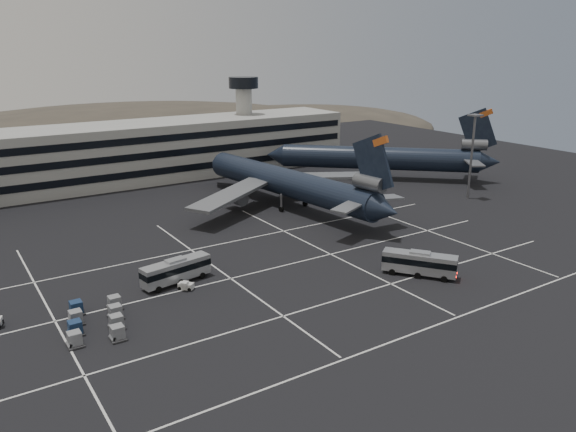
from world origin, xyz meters
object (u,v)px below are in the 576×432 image
at_px(bus_near, 420,262).
at_px(bus_far, 176,270).
at_px(uld_cluster, 96,320).
at_px(trijet_main, 289,183).

xyz_separation_m(bus_near, bus_far, (-30.59, 16.77, -0.06)).
height_order(bus_near, bus_far, bus_near).
xyz_separation_m(bus_near, uld_cluster, (-43.57, 10.03, -1.22)).
distance_m(bus_far, uld_cluster, 14.67).
relative_size(bus_near, bus_far, 0.95).
relative_size(bus_far, uld_cluster, 0.91).
xyz_separation_m(trijet_main, bus_near, (-3.76, -40.43, -3.20)).
xyz_separation_m(trijet_main, bus_far, (-34.35, -23.66, -3.27)).
distance_m(bus_near, uld_cluster, 44.72).
bearing_deg(uld_cluster, trijet_main, 32.72).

